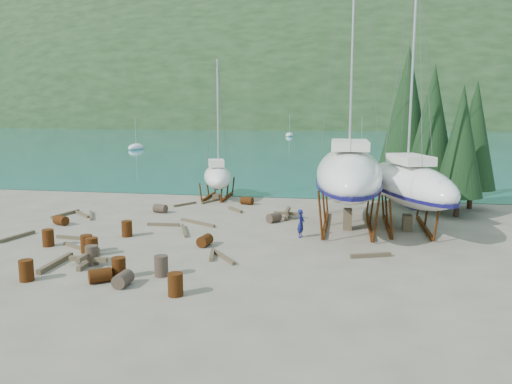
% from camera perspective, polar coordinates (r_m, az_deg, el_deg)
% --- Properties ---
extents(ground, '(600.00, 600.00, 0.00)m').
position_cam_1_polar(ground, '(25.74, -5.30, -6.28)').
color(ground, '#666150').
rests_on(ground, ground).
extents(bay_water, '(700.00, 700.00, 0.00)m').
position_cam_1_polar(bay_water, '(339.02, 9.03, 8.03)').
color(bay_water, '#176575').
rests_on(bay_water, ground).
extents(far_hill, '(800.00, 360.00, 110.00)m').
position_cam_1_polar(far_hill, '(344.02, 9.04, 8.05)').
color(far_hill, black).
rests_on(far_hill, ground).
extents(far_house_left, '(6.60, 5.60, 5.60)m').
position_cam_1_polar(far_house_left, '(224.07, -7.32, 8.22)').
color(far_house_left, beige).
rests_on(far_house_left, ground).
extents(far_house_center, '(6.60, 5.60, 5.60)m').
position_cam_1_polar(far_house_center, '(215.58, 2.99, 8.24)').
color(far_house_center, beige).
rests_on(far_house_center, ground).
extents(far_house_right, '(6.60, 5.60, 5.60)m').
position_cam_1_polar(far_house_right, '(215.20, 16.45, 7.88)').
color(far_house_right, beige).
rests_on(far_house_right, ground).
extents(cypress_near_right, '(3.60, 3.60, 10.00)m').
position_cam_1_polar(cypress_near_right, '(36.38, 19.48, 7.03)').
color(cypress_near_right, black).
rests_on(cypress_near_right, ground).
extents(cypress_mid_right, '(3.06, 3.06, 8.50)m').
position_cam_1_polar(cypress_mid_right, '(34.74, 22.38, 5.34)').
color(cypress_mid_right, black).
rests_on(cypress_mid_right, ground).
extents(cypress_back_left, '(4.14, 4.14, 11.50)m').
position_cam_1_polar(cypress_back_left, '(38.14, 16.82, 8.56)').
color(cypress_back_left, black).
rests_on(cypress_back_left, ground).
extents(cypress_far_right, '(3.24, 3.24, 9.00)m').
position_cam_1_polar(cypress_far_right, '(37.98, 23.68, 5.98)').
color(cypress_far_right, black).
rests_on(cypress_far_right, ground).
extents(moored_boat_left, '(2.00, 5.00, 6.05)m').
position_cam_1_polar(moored_boat_left, '(91.77, -13.55, 4.98)').
color(moored_boat_left, white).
rests_on(moored_boat_left, ground).
extents(moored_boat_mid, '(2.00, 5.00, 6.05)m').
position_cam_1_polar(moored_boat_mid, '(104.15, 11.95, 5.53)').
color(moored_boat_mid, white).
rests_on(moored_boat_mid, ground).
extents(moored_boat_far, '(2.00, 5.00, 6.05)m').
position_cam_1_polar(moored_boat_far, '(134.84, 3.84, 6.52)').
color(moored_boat_far, white).
rests_on(moored_boat_far, ground).
extents(large_sailboat_near, '(3.96, 12.88, 20.17)m').
position_cam_1_polar(large_sailboat_near, '(29.94, 10.55, 2.14)').
color(large_sailboat_near, white).
rests_on(large_sailboat_near, ground).
extents(large_sailboat_far, '(5.99, 10.89, 16.54)m').
position_cam_1_polar(large_sailboat_far, '(30.38, 16.98, 0.96)').
color(large_sailboat_far, white).
rests_on(large_sailboat_far, ground).
extents(small_sailboat_shore, '(3.97, 7.06, 10.78)m').
position_cam_1_polar(small_sailboat_shore, '(39.45, -4.43, 1.83)').
color(small_sailboat_shore, white).
rests_on(small_sailboat_shore, ground).
extents(worker, '(0.49, 0.64, 1.56)m').
position_cam_1_polar(worker, '(27.48, 5.17, -3.60)').
color(worker, navy).
rests_on(worker, ground).
extents(drum_0, '(0.58, 0.58, 0.88)m').
position_cam_1_polar(drum_0, '(25.93, -18.79, -5.63)').
color(drum_0, '#603410').
rests_on(drum_0, ground).
extents(drum_1, '(0.60, 0.90, 0.58)m').
position_cam_1_polar(drum_1, '(20.73, -14.96, -9.62)').
color(drum_1, '#2D2823').
rests_on(drum_1, ground).
extents(drum_2, '(1.04, 0.89, 0.58)m').
position_cam_1_polar(drum_2, '(32.60, -21.39, -3.04)').
color(drum_2, '#603410').
rests_on(drum_2, ground).
extents(drum_3, '(0.58, 0.58, 0.88)m').
position_cam_1_polar(drum_3, '(21.72, -15.41, -8.34)').
color(drum_3, '#603410').
rests_on(drum_3, ground).
extents(drum_4, '(1.01, 0.80, 0.58)m').
position_cam_1_polar(drum_4, '(36.93, -1.03, -1.00)').
color(drum_4, '#603410').
rests_on(drum_4, ground).
extents(drum_6, '(0.72, 0.96, 0.58)m').
position_cam_1_polar(drum_6, '(25.87, -5.87, -5.55)').
color(drum_6, '#603410').
rests_on(drum_6, ground).
extents(drum_7, '(0.58, 0.58, 0.88)m').
position_cam_1_polar(drum_7, '(19.28, -9.20, -10.39)').
color(drum_7, '#603410').
rests_on(drum_7, ground).
extents(drum_8, '(0.58, 0.58, 0.88)m').
position_cam_1_polar(drum_8, '(27.82, -22.66, -4.85)').
color(drum_8, '#603410').
rests_on(drum_8, ground).
extents(drum_9, '(1.00, 0.79, 0.58)m').
position_cam_1_polar(drum_9, '(34.62, -10.88, -1.87)').
color(drum_9, '#2D2823').
rests_on(drum_9, ground).
extents(drum_10, '(0.58, 0.58, 0.88)m').
position_cam_1_polar(drum_10, '(22.66, -24.77, -8.14)').
color(drum_10, '#603410').
rests_on(drum_10, ground).
extents(drum_11, '(0.98, 1.05, 0.58)m').
position_cam_1_polar(drum_11, '(31.15, 2.06, -2.95)').
color(drum_11, '#2D2823').
rests_on(drum_11, ground).
extents(drum_12, '(1.05, 0.99, 0.58)m').
position_cam_1_polar(drum_12, '(21.44, -17.39, -9.09)').
color(drum_12, '#603410').
rests_on(drum_12, ground).
extents(drum_13, '(0.58, 0.58, 0.88)m').
position_cam_1_polar(drum_13, '(25.32, -18.24, -5.95)').
color(drum_13, '#603410').
rests_on(drum_13, ground).
extents(drum_14, '(0.58, 0.58, 0.88)m').
position_cam_1_polar(drum_14, '(28.55, -14.54, -4.07)').
color(drum_14, '#603410').
rests_on(drum_14, ground).
extents(drum_16, '(0.58, 0.58, 0.88)m').
position_cam_1_polar(drum_16, '(23.87, -18.26, -6.88)').
color(drum_16, '#2D2823').
rests_on(drum_16, ground).
extents(drum_17, '(0.58, 0.58, 0.88)m').
position_cam_1_polar(drum_17, '(21.56, -10.78, -8.30)').
color(drum_17, '#2D2823').
rests_on(drum_17, ground).
extents(timber_0, '(1.15, 2.47, 0.14)m').
position_cam_1_polar(timber_0, '(38.31, -4.99, -0.99)').
color(timber_0, brown).
rests_on(timber_0, ground).
extents(timber_1, '(1.97, 0.88, 0.19)m').
position_cam_1_polar(timber_1, '(24.49, 12.96, -7.06)').
color(timber_1, brown).
rests_on(timber_1, ground).
extents(timber_2, '(0.67, 2.52, 0.19)m').
position_cam_1_polar(timber_2, '(35.54, -20.95, -2.36)').
color(timber_2, brown).
rests_on(timber_2, ground).
extents(timber_3, '(2.80, 1.69, 0.15)m').
position_cam_1_polar(timber_3, '(26.56, -19.35, -6.12)').
color(timber_3, brown).
rests_on(timber_3, ground).
extents(timber_4, '(1.99, 0.32, 0.17)m').
position_cam_1_polar(timber_4, '(30.71, -10.55, -3.67)').
color(timber_4, brown).
rests_on(timber_4, ground).
extents(timber_5, '(1.66, 2.12, 0.16)m').
position_cam_1_polar(timber_5, '(23.80, -3.81, -7.36)').
color(timber_5, brown).
rests_on(timber_5, ground).
extents(timber_6, '(1.31, 1.46, 0.19)m').
position_cam_1_polar(timber_6, '(34.58, -2.39, -2.05)').
color(timber_6, brown).
rests_on(timber_6, ground).
extents(timber_7, '(0.54, 1.75, 0.17)m').
position_cam_1_polar(timber_7, '(24.10, -5.05, -7.15)').
color(timber_7, brown).
rests_on(timber_7, ground).
extents(timber_9, '(1.26, 1.80, 0.15)m').
position_cam_1_polar(timber_9, '(37.08, -8.13, -1.39)').
color(timber_9, brown).
rests_on(timber_9, ground).
extents(timber_10, '(2.63, 1.66, 0.16)m').
position_cam_1_polar(timber_10, '(30.91, -6.70, -3.50)').
color(timber_10, brown).
rests_on(timber_10, ground).
extents(timber_11, '(1.22, 2.67, 0.15)m').
position_cam_1_polar(timber_11, '(29.03, -8.21, -4.38)').
color(timber_11, brown).
rests_on(timber_11, ground).
extents(timber_12, '(2.01, 0.33, 0.17)m').
position_cam_1_polar(timber_12, '(28.89, -20.19, -4.92)').
color(timber_12, brown).
rests_on(timber_12, ground).
extents(timber_14, '(0.67, 2.39, 0.18)m').
position_cam_1_polar(timber_14, '(30.30, -25.64, -4.61)').
color(timber_14, brown).
rests_on(timber_14, ground).
extents(timber_15, '(1.48, 2.53, 0.15)m').
position_cam_1_polar(timber_15, '(34.63, -18.33, -2.54)').
color(timber_15, brown).
rests_on(timber_15, ground).
extents(timber_16, '(0.30, 2.73, 0.23)m').
position_cam_1_polar(timber_16, '(24.39, -21.94, -7.54)').
color(timber_16, brown).
rests_on(timber_16, ground).
extents(timber_17, '(1.78, 1.54, 0.16)m').
position_cam_1_polar(timber_17, '(35.12, -19.28, -2.41)').
color(timber_17, brown).
rests_on(timber_17, ground).
extents(timber_pile_fore, '(1.80, 1.80, 0.60)m').
position_cam_1_polar(timber_pile_fore, '(23.83, -18.62, -7.27)').
color(timber_pile_fore, brown).
rests_on(timber_pile_fore, ground).
extents(timber_pile_aft, '(1.80, 1.80, 0.60)m').
position_cam_1_polar(timber_pile_aft, '(32.40, 3.62, -2.46)').
color(timber_pile_aft, brown).
rests_on(timber_pile_aft, ground).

